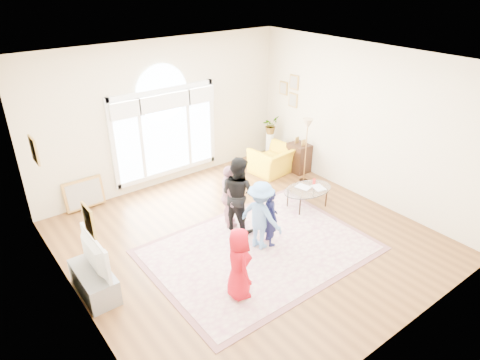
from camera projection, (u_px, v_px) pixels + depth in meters
ground at (248, 239)px, 7.87m from camera, size 6.00×6.00×0.00m
room_shell at (167, 118)px, 9.17m from camera, size 6.00×6.00×6.00m
area_rug at (259, 250)px, 7.56m from camera, size 3.60×2.60×0.02m
rug_border at (259, 250)px, 7.56m from camera, size 3.80×2.80×0.01m
tv_console at (94, 282)px, 6.50m from camera, size 0.45×1.00×0.42m
television at (90, 255)px, 6.28m from camera, size 0.16×0.99×0.57m
coffee_table at (308, 190)px, 8.74m from camera, size 1.15×0.80×0.54m
armchair at (273, 160)px, 10.25m from camera, size 1.07×0.96×0.64m
side_cabinet at (299, 158)px, 10.31m from camera, size 0.40×0.50×0.70m
floor_lamp at (307, 129)px, 9.41m from camera, size 0.27×0.27×1.51m
plant_pedestal at (270, 146)px, 10.96m from camera, size 0.20×0.20×0.70m
potted_plant at (270, 125)px, 10.70m from camera, size 0.48×0.45×0.44m
leaning_picture at (87, 208)px, 8.86m from camera, size 0.80×0.14×0.62m
child_red at (239, 263)px, 6.27m from camera, size 0.51×0.65×1.16m
child_navy at (270, 217)px, 7.50m from camera, size 0.37×0.45×1.08m
child_black at (238, 194)px, 7.85m from camera, size 0.71×0.82×1.46m
child_pink at (229, 197)px, 7.99m from camera, size 0.58×0.79×1.24m
child_blue at (261, 216)px, 7.36m from camera, size 0.67×0.91×1.27m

